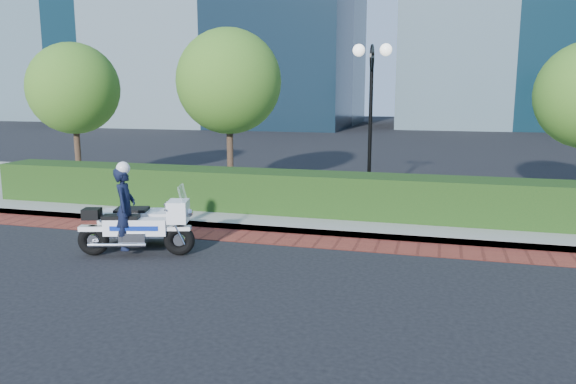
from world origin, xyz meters
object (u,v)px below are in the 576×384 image
(lamppost, at_px, (371,98))
(police_motorcycle, at_px, (135,220))
(tree_a, at_px, (74,89))
(tree_b, at_px, (229,82))

(lamppost, height_order, police_motorcycle, lamppost)
(lamppost, xyz_separation_m, tree_a, (-10.00, 1.30, 0.26))
(tree_a, relative_size, police_motorcycle, 2.00)
(tree_b, relative_size, police_motorcycle, 2.13)
(lamppost, distance_m, police_motorcycle, 7.03)
(lamppost, height_order, tree_a, tree_a)
(police_motorcycle, bearing_deg, tree_a, 116.57)
(tree_a, bearing_deg, lamppost, -7.41)
(tree_b, xyz_separation_m, police_motorcycle, (0.55, -6.62, -2.80))
(tree_a, bearing_deg, police_motorcycle, -47.60)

